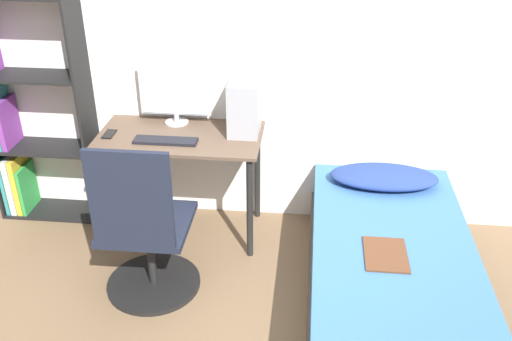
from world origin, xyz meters
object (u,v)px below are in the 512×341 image
at_px(bed, 389,271).
at_px(monitor, 175,92).
at_px(pc_tower, 245,106).
at_px(office_chair, 145,239).
at_px(keyboard, 166,141).
at_px(bookshelf, 21,121).

bearing_deg(bed, monitor, 150.52).
height_order(monitor, pc_tower, monitor).
xyz_separation_m(office_chair, monitor, (0.01, 0.91, 0.60)).
xyz_separation_m(monitor, keyboard, (-0.00, -0.32, -0.22)).
height_order(bookshelf, keyboard, bookshelf).
bearing_deg(monitor, bed, -29.48).
relative_size(bed, monitor, 3.72).
distance_m(bed, monitor, 1.85).
distance_m(keyboard, pc_tower, 0.58).
xyz_separation_m(monitor, pc_tower, (0.50, -0.08, -0.05)).
bearing_deg(bookshelf, monitor, 2.56).
xyz_separation_m(bookshelf, office_chair, (1.13, -0.86, -0.35)).
relative_size(bookshelf, keyboard, 3.94).
bearing_deg(bed, keyboard, 160.92).
bearing_deg(monitor, keyboard, -90.47).
relative_size(monitor, pc_tower, 1.35).
distance_m(bed, keyboard, 1.64).
relative_size(office_chair, keyboard, 2.58).
bearing_deg(pc_tower, office_chair, -121.68).
bearing_deg(bookshelf, pc_tower, -1.17).
xyz_separation_m(bed, pc_tower, (-0.96, 0.74, 0.73)).
distance_m(office_chair, bed, 1.48).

